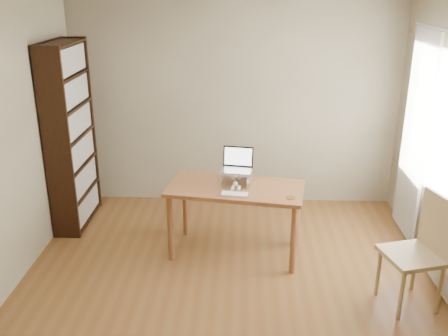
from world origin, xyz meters
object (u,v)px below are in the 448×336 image
(laptop, at_px, (236,164))
(cat, at_px, (238,176))
(bookshelf, at_px, (71,136))
(chair, at_px, (423,249))
(desk, at_px, (236,196))
(keyboard, at_px, (235,194))

(laptop, xyz_separation_m, cat, (0.02, -0.02, -0.12))
(bookshelf, xyz_separation_m, chair, (3.48, -1.52, -0.50))
(desk, relative_size, cat, 2.96)
(laptop, height_order, cat, laptop)
(laptop, distance_m, cat, 0.12)
(cat, bearing_deg, chair, -25.12)
(bookshelf, distance_m, cat, 1.99)
(desk, relative_size, keyboard, 4.99)
(bookshelf, bearing_deg, keyboard, -25.71)
(chair, bearing_deg, keyboard, 142.67)
(keyboard, bearing_deg, cat, 92.68)
(laptop, relative_size, cat, 0.70)
(bookshelf, relative_size, cat, 4.30)
(keyboard, bearing_deg, chair, -14.38)
(bookshelf, height_order, laptop, bookshelf)
(keyboard, distance_m, cat, 0.34)
(bookshelf, xyz_separation_m, cat, (1.89, -0.57, -0.23))
(laptop, distance_m, chair, 1.92)
(cat, height_order, chair, chair)
(keyboard, height_order, chair, chair)
(chair, bearing_deg, laptop, 132.46)
(keyboard, relative_size, chair, 0.28)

